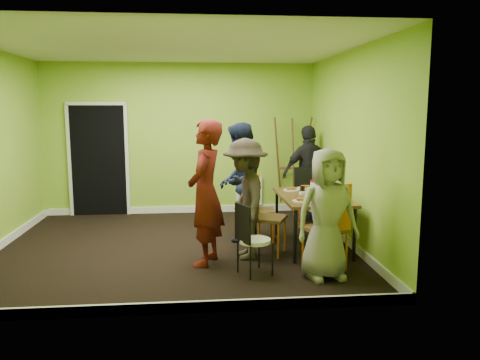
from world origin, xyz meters
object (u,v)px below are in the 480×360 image
Objects in this scene: person_back_end at (309,173)px; person_front_end at (327,214)px; chair_left_far at (255,204)px; thermos at (313,189)px; orange_bottle at (307,191)px; person_left_near at (245,199)px; chair_left_near at (262,210)px; easel at (291,166)px; chair_bentwood at (251,236)px; blue_bottle at (336,192)px; dining_table at (312,199)px; person_standing at (206,193)px; chair_front_end at (329,222)px; person_left_far at (239,182)px; chair_back_end at (306,184)px.

person_front_end is (-0.47, -2.84, -0.08)m from person_back_end.
person_front_end is (0.63, -1.60, 0.21)m from chair_left_far.
chair_left_far is 5.01× the size of thermos.
person_left_near reaches higher than orange_bottle.
chair_left_near is 0.58× the size of easel.
thermos reaches higher than chair_bentwood.
person_left_near reaches higher than chair_bentwood.
blue_bottle reaches higher than chair_bentwood.
person_standing is (-1.52, -0.59, 0.22)m from dining_table.
person_front_end reaches higher than chair_bentwood.
person_front_end reaches higher than dining_table.
person_front_end reaches higher than chair_front_end.
easel is 2.55m from blue_bottle.
person_front_end is at bearing 66.38° from person_back_end.
orange_bottle is at bearing 133.58° from person_standing.
chair_bentwood is at bearing 65.73° from person_standing.
chair_left_far is 2.07m from easel.
person_front_end is (0.87, -0.17, 0.29)m from chair_bentwood.
person_front_end is at bearing 42.08° from person_left_near.
person_left_far reaches higher than chair_front_end.
easel is at bearing 86.14° from thermos.
person_back_end reaches higher than orange_bottle.
dining_table is 1.73× the size of chair_bentwood.
thermos is at bearing 78.81° from person_left_far.
person_left_near reaches higher than blue_bottle.
person_standing is at bearing -155.76° from chair_bentwood.
orange_bottle is 0.06× the size of person_front_end.
person_left_near is (-0.96, 0.61, 0.19)m from chair_front_end.
easel reaches higher than person_left_near.
person_standing reaches higher than person_front_end.
blue_bottle is 1.23m from person_left_near.
chair_bentwood is 4.37× the size of thermos.
person_left_far is at bearing 152.98° from dining_table.
chair_left_far reaches higher than orange_bottle.
person_left_far is (-0.96, 1.51, 0.27)m from chair_front_end.
chair_back_end is at bearing -83.13° from easel.
easel is at bearing 166.81° from person_standing.
person_left_far reaches higher than person_left_near.
person_left_near is 2.40m from person_back_end.
person_left_far is at bearing 145.21° from blue_bottle.
blue_bottle is 1.50m from person_left_far.
person_back_end reaches higher than chair_front_end.
person_front_end is at bearing 24.88° from chair_left_far.
person_front_end is at bearing 83.36° from chair_back_end.
person_left_far reaches higher than person_back_end.
chair_left_far is 1.15× the size of chair_bentwood.
blue_bottle is 0.12× the size of person_back_end.
person_standing is (-1.76, -0.25, 0.06)m from blue_bottle.
chair_left_far is at bearing 77.55° from person_left_far.
chair_front_end reaches higher than orange_bottle.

